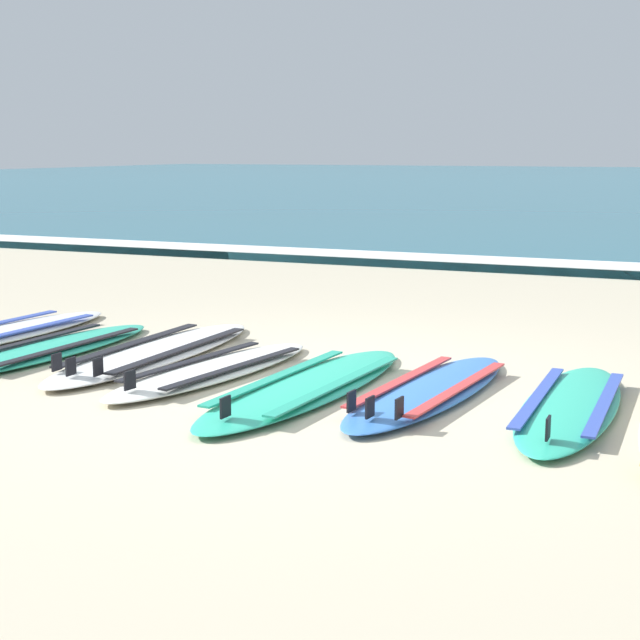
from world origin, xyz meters
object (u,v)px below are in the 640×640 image
at_px(surfboard_0, 2,333).
at_px(surfboard_4, 308,386).
at_px(surfboard_3, 213,370).
at_px(surfboard_5, 429,390).
at_px(surfboard_1, 50,349).
at_px(surfboard_6, 571,406).
at_px(surfboard_2, 156,352).

height_order(surfboard_0, surfboard_4, same).
distance_m(surfboard_3, surfboard_5, 1.43).
xyz_separation_m(surfboard_1, surfboard_4, (2.12, -0.28, -0.00)).
bearing_deg(surfboard_5, surfboard_3, -178.85).
distance_m(surfboard_3, surfboard_4, 0.75).
height_order(surfboard_4, surfboard_5, same).
bearing_deg(surfboard_5, surfboard_4, -165.04).
bearing_deg(surfboard_6, surfboard_2, 173.82).
bearing_deg(surfboard_3, surfboard_4, -12.26).
xyz_separation_m(surfboard_1, surfboard_2, (0.75, 0.20, 0.00)).
relative_size(surfboard_4, surfboard_5, 1.11).
height_order(surfboard_0, surfboard_3, same).
xyz_separation_m(surfboard_2, surfboard_6, (2.89, -0.31, -0.00)).
relative_size(surfboard_0, surfboard_4, 0.97).
bearing_deg(surfboard_0, surfboard_6, -5.70).
distance_m(surfboard_0, surfboard_6, 4.36).
height_order(surfboard_4, surfboard_6, same).
relative_size(surfboard_0, surfboard_5, 1.08).
bearing_deg(surfboard_6, surfboard_4, -173.88).
xyz_separation_m(surfboard_4, surfboard_6, (1.52, 0.16, 0.00)).
bearing_deg(surfboard_2, surfboard_6, -6.18).
bearing_deg(surfboard_2, surfboard_4, -19.16).
xyz_separation_m(surfboard_3, surfboard_4, (0.73, -0.16, -0.00)).
xyz_separation_m(surfboard_0, surfboard_1, (0.70, -0.32, -0.00)).
relative_size(surfboard_2, surfboard_5, 1.13).
relative_size(surfboard_3, surfboard_4, 0.86).
distance_m(surfboard_1, surfboard_5, 2.82).
relative_size(surfboard_1, surfboard_2, 0.89).
relative_size(surfboard_1, surfboard_3, 1.05).
distance_m(surfboard_0, surfboard_1, 0.77).
height_order(surfboard_1, surfboard_5, same).
xyz_separation_m(surfboard_0, surfboard_6, (4.34, -0.43, -0.00)).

